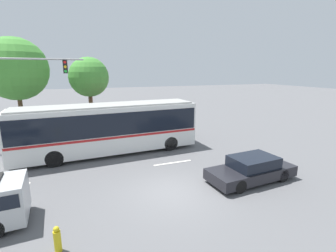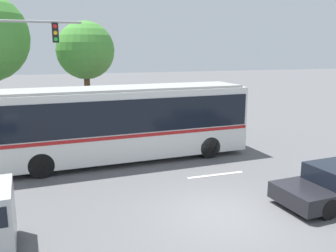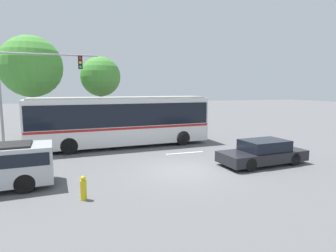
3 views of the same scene
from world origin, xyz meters
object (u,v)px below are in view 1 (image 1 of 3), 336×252
(sedan_foreground, at_px, (252,169))
(fire_hydrant, at_px, (57,239))
(street_tree_centre, at_px, (89,77))
(street_tree_left, at_px, (16,69))
(city_bus, at_px, (109,126))
(traffic_light_pole, at_px, (9,86))

(sedan_foreground, bearing_deg, fire_hydrant, 8.08)
(sedan_foreground, height_order, street_tree_centre, street_tree_centre)
(sedan_foreground, bearing_deg, street_tree_left, -50.23)
(city_bus, xyz_separation_m, street_tree_left, (-5.98, 5.83, 3.65))
(city_bus, bearing_deg, street_tree_centre, 93.18)
(city_bus, bearing_deg, street_tree_left, 132.92)
(street_tree_left, bearing_deg, street_tree_centre, 6.31)
(sedan_foreground, distance_m, traffic_light_pole, 15.86)
(street_tree_centre, bearing_deg, traffic_light_pole, -145.70)
(city_bus, height_order, traffic_light_pole, traffic_light_pole)
(sedan_foreground, relative_size, street_tree_centre, 0.70)
(sedan_foreground, bearing_deg, traffic_light_pole, -42.63)
(traffic_light_pole, relative_size, fire_hydrant, 7.71)
(street_tree_left, bearing_deg, fire_hydrant, -77.66)
(traffic_light_pole, distance_m, street_tree_centre, 6.38)
(city_bus, relative_size, street_tree_centre, 1.80)
(sedan_foreground, distance_m, fire_hydrant, 9.09)
(street_tree_left, bearing_deg, traffic_light_pole, -89.03)
(sedan_foreground, height_order, traffic_light_pole, traffic_light_pole)
(city_bus, xyz_separation_m, traffic_light_pole, (-5.93, 2.84, 2.55))
(traffic_light_pole, bearing_deg, street_tree_centre, 34.30)
(sedan_foreground, xyz_separation_m, street_tree_left, (-12.06, 12.61, 4.95))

